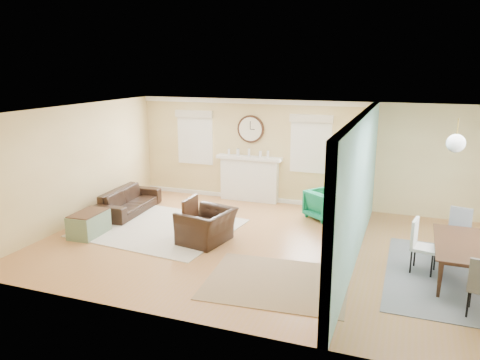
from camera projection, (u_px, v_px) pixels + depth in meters
name	position (u px, v px, depth m)	size (l,w,h in m)	color
floor	(273.00, 247.00, 9.01)	(9.00, 9.00, 0.00)	#AE753E
wall_back	(309.00, 154.00, 11.44)	(9.00, 0.02, 2.60)	tan
wall_front	(209.00, 235.00, 5.97)	(9.00, 0.02, 2.60)	tan
wall_left	(77.00, 165.00, 10.22)	(0.02, 6.00, 2.60)	tan
ceiling	(276.00, 112.00, 8.39)	(9.00, 6.00, 0.02)	white
partition	(360.00, 182.00, 8.44)	(0.17, 6.00, 2.60)	tan
fireplace	(249.00, 178.00, 12.00)	(1.70, 0.30, 1.17)	white
wall_clock	(251.00, 129.00, 11.78)	(0.70, 0.07, 0.70)	#462918
window_left	(195.00, 134.00, 12.34)	(1.05, 0.13, 1.42)	white
window_right	(311.00, 140.00, 11.29)	(1.05, 0.13, 1.42)	white
pendant	(456.00, 143.00, 7.48)	(0.30, 0.30, 0.55)	gold
rug_cream	(160.00, 228.00, 10.07)	(3.05, 2.64, 0.02)	beige
rug_jute	(277.00, 282.00, 7.55)	(2.25, 1.84, 0.01)	#A08565
rug_grey	(465.00, 280.00, 7.64)	(2.49, 3.11, 0.01)	slate
sofa	(129.00, 201.00, 11.10)	(1.93, 0.76, 0.56)	black
eames_chair	(207.00, 226.00, 9.20)	(1.02, 0.89, 0.66)	black
green_chair	(324.00, 204.00, 10.65)	(0.70, 0.72, 0.66)	#0C6846
trunk	(89.00, 224.00, 9.60)	(0.56, 0.87, 0.49)	gray
credenza	(343.00, 217.00, 9.57)	(0.54, 1.58, 0.80)	#A67544
tv	(344.00, 182.00, 9.40)	(1.17, 0.15, 0.67)	black
garden_stool	(335.00, 241.00, 8.61)	(0.35, 0.35, 0.52)	white
potted_plant	(336.00, 217.00, 8.50)	(0.37, 0.32, 0.41)	#337F33
dining_table	(468.00, 262.00, 7.57)	(1.78, 0.99, 0.62)	#462918
dining_chair_n	(458.00, 229.00, 8.54)	(0.48, 0.48, 0.87)	slate
dining_chair_w	(425.00, 242.00, 7.81)	(0.47, 0.47, 0.92)	white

